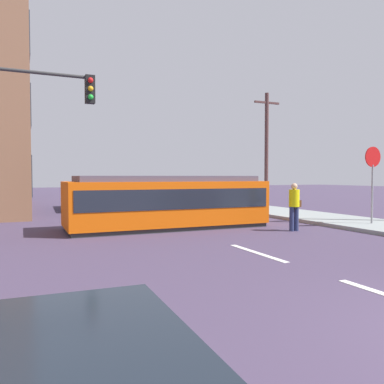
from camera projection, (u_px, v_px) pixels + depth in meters
The scene contains 10 objects.
ground_plane at pixel (192, 232), 13.31m from camera, with size 120.00×120.00×0.00m, color #42364F.
lane_stripe_2 at pixel (257, 253), 9.64m from camera, with size 0.16×2.40×0.01m, color silver.
lane_stripe_3 at pixel (135, 213), 20.07m from camera, with size 0.16×2.40×0.01m, color silver.
lane_stripe_4 at pixel (111, 205), 25.56m from camera, with size 0.16×2.40×0.01m, color silver.
streetcar_tram at pixel (167, 201), 14.38m from camera, with size 7.30×2.55×1.93m.
city_bus at pixel (103, 191), 22.55m from camera, with size 2.70×5.25×1.90m.
pedestrian_crossing at pixel (294, 204), 13.53m from camera, with size 0.50×0.36×1.67m.
stop_sign at pixel (373, 169), 14.55m from camera, with size 0.76×0.07×2.88m.
traffic_light_mast at pixel (34, 119), 11.12m from camera, with size 2.92×0.33×5.08m.
utility_pole_mid at pixel (267, 147), 24.50m from camera, with size 1.80×0.24×7.15m.
Camera 1 is at (-5.32, -2.12, 1.90)m, focal length 36.34 mm.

